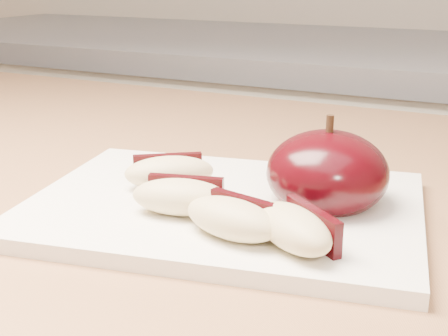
% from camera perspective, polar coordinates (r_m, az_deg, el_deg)
% --- Properties ---
extents(back_cabinet, '(2.40, 0.62, 0.94)m').
position_cam_1_polar(back_cabinet, '(1.33, 17.79, -10.04)').
color(back_cabinet, silver).
rests_on(back_cabinet, ground).
extents(cutting_board, '(0.32, 0.26, 0.01)m').
position_cam_1_polar(cutting_board, '(0.46, 0.00, -3.63)').
color(cutting_board, white).
rests_on(cutting_board, island_counter).
extents(apple_half, '(0.11, 0.11, 0.07)m').
position_cam_1_polar(apple_half, '(0.46, 9.42, -0.46)').
color(apple_half, black).
rests_on(apple_half, cutting_board).
extents(apple_wedge_a, '(0.08, 0.07, 0.02)m').
position_cam_1_polar(apple_wedge_a, '(0.48, -5.04, -0.35)').
color(apple_wedge_a, '#CDB882').
rests_on(apple_wedge_a, cutting_board).
extents(apple_wedge_b, '(0.08, 0.05, 0.02)m').
position_cam_1_polar(apple_wedge_b, '(0.43, -3.92, -2.60)').
color(apple_wedge_b, '#CDB882').
rests_on(apple_wedge_b, cutting_board).
extents(apple_wedge_c, '(0.07, 0.05, 0.02)m').
position_cam_1_polar(apple_wedge_c, '(0.40, 0.86, -4.60)').
color(apple_wedge_c, '#CDB882').
rests_on(apple_wedge_c, cutting_board).
extents(apple_wedge_d, '(0.07, 0.07, 0.02)m').
position_cam_1_polar(apple_wedge_d, '(0.38, 6.52, -5.44)').
color(apple_wedge_d, '#CDB882').
rests_on(apple_wedge_d, cutting_board).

